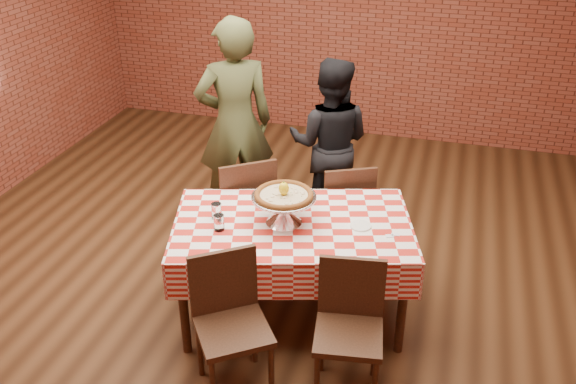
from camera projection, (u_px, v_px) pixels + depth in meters
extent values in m
plane|color=black|center=(253.00, 269.00, 4.99)|extent=(6.00, 6.00, 0.00)
plane|color=maroon|center=(337.00, 7.00, 6.84)|extent=(5.50, 0.00, 5.50)
cube|color=#432515|center=(292.00, 270.00, 4.34)|extent=(1.76, 1.33, 0.75)
cylinder|color=beige|center=(284.00, 195.00, 4.08)|extent=(0.54, 0.54, 0.03)
ellipsoid|color=yellow|center=(284.00, 189.00, 4.06)|extent=(0.10, 0.10, 0.09)
cylinder|color=white|center=(219.00, 222.00, 4.06)|extent=(0.09, 0.09, 0.11)
cylinder|color=white|center=(217.00, 211.00, 4.19)|extent=(0.09, 0.09, 0.11)
cylinder|color=white|center=(361.00, 226.00, 4.12)|extent=(0.17, 0.17, 0.01)
cube|color=white|center=(390.00, 236.00, 4.02)|extent=(0.06, 0.05, 0.00)
cube|color=white|center=(395.00, 234.00, 4.03)|extent=(0.06, 0.05, 0.00)
cube|color=silver|center=(300.00, 194.00, 4.38)|extent=(0.10, 0.08, 0.13)
imported|color=#404526|center=(235.00, 124.00, 5.29)|extent=(0.79, 0.71, 1.82)
imported|color=black|center=(330.00, 143.00, 5.34)|extent=(0.75, 0.60, 1.49)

